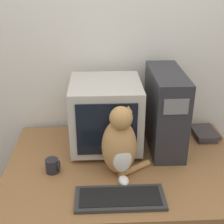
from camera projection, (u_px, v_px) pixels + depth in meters
wall_back at (120, 47)px, 1.97m from camera, size 7.00×0.05×2.50m
desk at (124, 212)px, 1.90m from camera, size 1.32×0.89×0.72m
crt_monitor at (106, 114)px, 1.83m from camera, size 0.40×0.41×0.41m
computer_tower at (165, 110)px, 1.83m from camera, size 0.18×0.47×0.47m
keyboard at (120, 198)px, 1.47m from camera, size 0.43×0.18×0.02m
cat at (120, 145)px, 1.60m from camera, size 0.28×0.26×0.40m
book_stack at (205, 133)px, 2.00m from camera, size 0.15×0.21×0.05m
pen at (102, 187)px, 1.55m from camera, size 0.14×0.03×0.01m
mug at (53, 166)px, 1.66m from camera, size 0.08×0.07×0.08m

